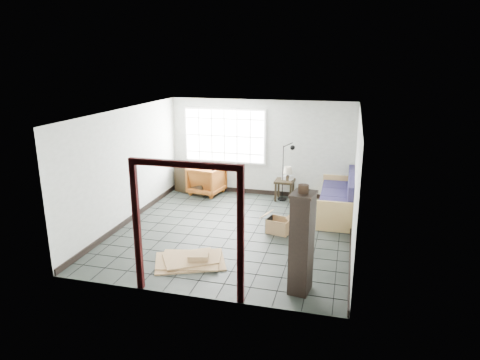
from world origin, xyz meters
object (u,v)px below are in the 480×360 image
(futon_sofa, at_px, (341,200))
(armchair, at_px, (207,178))
(side_table, at_px, (285,184))
(tall_shelf, at_px, (302,243))

(futon_sofa, distance_m, armchair, 3.74)
(side_table, height_order, tall_shelf, tall_shelf)
(futon_sofa, relative_size, tall_shelf, 1.36)
(side_table, distance_m, tall_shelf, 4.66)
(side_table, xyz_separation_m, tall_shelf, (0.97, -4.55, 0.40))
(armchair, distance_m, tall_shelf, 5.54)
(futon_sofa, bearing_deg, side_table, 151.81)
(armchair, bearing_deg, side_table, -168.48)
(side_table, bearing_deg, tall_shelf, -77.99)
(tall_shelf, bearing_deg, side_table, 110.95)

